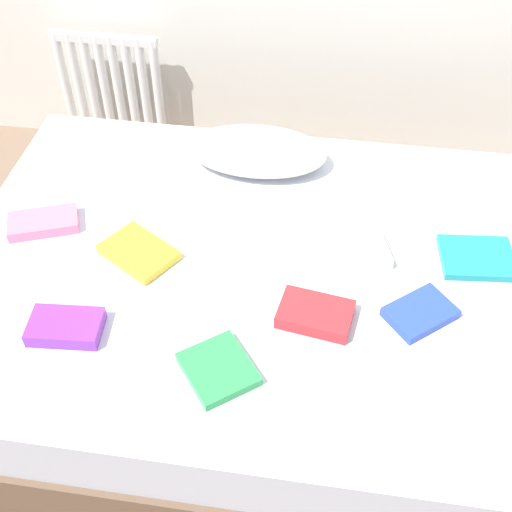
# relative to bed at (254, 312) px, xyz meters

# --- Properties ---
(ground_plane) EXTENTS (8.00, 8.00, 0.00)m
(ground_plane) POSITION_rel_bed_xyz_m (0.00, 0.00, -0.25)
(ground_plane) COLOR #7F6651
(bed) EXTENTS (2.00, 1.50, 0.50)m
(bed) POSITION_rel_bed_xyz_m (0.00, 0.00, 0.00)
(bed) COLOR brown
(bed) RESTS_ON ground
(radiator) EXTENTS (0.51, 0.04, 0.51)m
(radiator) POSITION_rel_bed_xyz_m (-0.88, 1.20, 0.13)
(radiator) COLOR white
(radiator) RESTS_ON ground
(pillow) EXTENTS (0.53, 0.30, 0.12)m
(pillow) POSITION_rel_bed_xyz_m (-0.07, 0.52, 0.31)
(pillow) COLOR white
(pillow) RESTS_ON bed
(textbook_yellow) EXTENTS (0.29, 0.27, 0.03)m
(textbook_yellow) POSITION_rel_bed_xyz_m (-0.38, -0.02, 0.27)
(textbook_yellow) COLOR yellow
(textbook_yellow) RESTS_ON bed
(textbook_red) EXTENTS (0.24, 0.17, 0.04)m
(textbook_red) POSITION_rel_bed_xyz_m (0.22, -0.21, 0.28)
(textbook_red) COLOR red
(textbook_red) RESTS_ON bed
(textbook_teal) EXTENTS (0.25, 0.21, 0.02)m
(textbook_teal) POSITION_rel_bed_xyz_m (0.72, 0.12, 0.27)
(textbook_teal) COLOR teal
(textbook_teal) RESTS_ON bed
(textbook_purple) EXTENTS (0.22, 0.15, 0.05)m
(textbook_purple) POSITION_rel_bed_xyz_m (-0.50, -0.37, 0.28)
(textbook_purple) COLOR purple
(textbook_purple) RESTS_ON bed
(textbook_pink) EXTENTS (0.26, 0.20, 0.04)m
(textbook_pink) POSITION_rel_bed_xyz_m (-0.74, 0.06, 0.27)
(textbook_pink) COLOR pink
(textbook_pink) RESTS_ON bed
(textbook_blue) EXTENTS (0.24, 0.23, 0.03)m
(textbook_blue) POSITION_rel_bed_xyz_m (0.53, -0.15, 0.27)
(textbook_blue) COLOR #2847B7
(textbook_blue) RESTS_ON bed
(textbook_green) EXTENTS (0.26, 0.26, 0.03)m
(textbook_green) POSITION_rel_bed_xyz_m (-0.03, -0.44, 0.27)
(textbook_green) COLOR green
(textbook_green) RESTS_ON bed
(textbook_white) EXTENTS (0.23, 0.20, 0.04)m
(textbook_white) POSITION_rel_bed_xyz_m (0.34, 0.08, 0.27)
(textbook_white) COLOR white
(textbook_white) RESTS_ON bed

